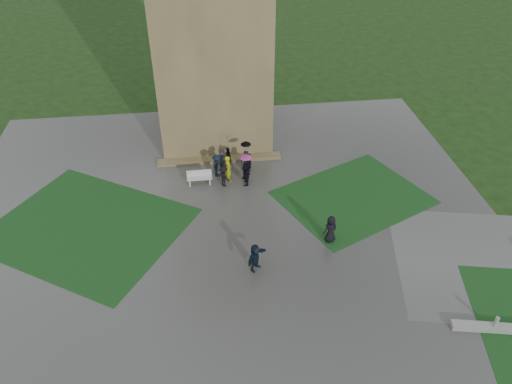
{
  "coord_description": "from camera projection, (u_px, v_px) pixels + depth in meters",
  "views": [
    {
      "loc": [
        -1.1,
        -20.4,
        19.76
      ],
      "look_at": [
        1.99,
        4.78,
        1.2
      ],
      "focal_mm": 35.0,
      "sensor_mm": 36.0,
      "label": 1
    }
  ],
  "objects": [
    {
      "name": "tower",
      "position": [
        210.0,
        18.0,
        34.82
      ],
      "size": [
        8.0,
        8.0,
        18.0
      ],
      "primitive_type": "cube",
      "color": "brown",
      "rests_on": "ground"
    },
    {
      "name": "plaza",
      "position": [
        229.0,
        238.0,
        29.72
      ],
      "size": [
        34.0,
        34.0,
        0.02
      ],
      "primitive_type": "cube",
      "color": "#3A3A38",
      "rests_on": "ground"
    },
    {
      "name": "pedestrian_near",
      "position": [
        331.0,
        229.0,
        28.99
      ],
      "size": [
        1.02,
        0.86,
        1.77
      ],
      "primitive_type": "imported",
      "rotation": [
        0.0,
        0.0,
        3.51
      ],
      "color": "black",
      "rests_on": "plaza"
    },
    {
      "name": "visitor_cluster",
      "position": [
        234.0,
        163.0,
        34.45
      ],
      "size": [
        3.03,
        3.67,
        2.53
      ],
      "color": "black",
      "rests_on": "plaza"
    },
    {
      "name": "ground",
      "position": [
        231.0,
        261.0,
        28.12
      ],
      "size": [
        120.0,
        120.0,
        0.0
      ],
      "primitive_type": "plane",
      "color": "black"
    },
    {
      "name": "lawn_inset_left",
      "position": [
        87.0,
        227.0,
        30.47
      ],
      "size": [
        14.1,
        13.46,
        0.01
      ],
      "primitive_type": "cube",
      "rotation": [
        0.0,
        0.0,
        -0.56
      ],
      "color": "#133616",
      "rests_on": "plaza"
    },
    {
      "name": "tower_plinth",
      "position": [
        219.0,
        159.0,
        36.54
      ],
      "size": [
        9.0,
        0.8,
        0.22
      ],
      "primitive_type": "cube",
      "color": "brown",
      "rests_on": "plaza"
    },
    {
      "name": "lawn_inset_right",
      "position": [
        353.0,
        197.0,
        32.95
      ],
      "size": [
        11.12,
        10.15,
        0.01
      ],
      "primitive_type": "cube",
      "rotation": [
        0.0,
        0.0,
        0.44
      ],
      "color": "#133616",
      "rests_on": "plaza"
    },
    {
      "name": "pedestrian_mid",
      "position": [
        255.0,
        257.0,
        27.12
      ],
      "size": [
        1.48,
        1.58,
        1.72
      ],
      "primitive_type": "imported",
      "rotation": [
        0.0,
        0.0,
        0.85
      ],
      "color": "black",
      "rests_on": "plaza"
    },
    {
      "name": "bench",
      "position": [
        199.0,
        177.0,
        33.95
      ],
      "size": [
        1.7,
        0.55,
        0.98
      ],
      "rotation": [
        0.0,
        0.0,
        0.01
      ],
      "color": "beige",
      "rests_on": "plaza"
    }
  ]
}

